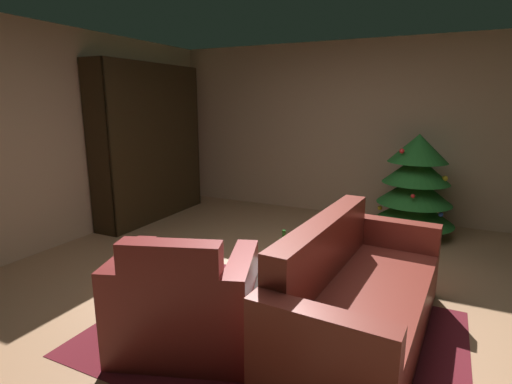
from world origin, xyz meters
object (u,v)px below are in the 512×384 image
at_px(coffee_table, 292,281).
at_px(decorated_tree, 415,185).
at_px(armchair_red, 185,305).
at_px(book_stack_on_table, 286,268).
at_px(bottle_on_table, 284,251).
at_px(bookshelf_unit, 155,143).
at_px(couch_red, 357,299).

height_order(coffee_table, decorated_tree, decorated_tree).
distance_m(coffee_table, decorated_tree, 2.79).
xyz_separation_m(armchair_red, book_stack_on_table, (0.53, 0.53, 0.16)).
relative_size(armchair_red, bottle_on_table, 3.82).
bearing_deg(bottle_on_table, coffee_table, -51.72).
bearing_deg(book_stack_on_table, coffee_table, 23.21).
xyz_separation_m(bookshelf_unit, bottle_on_table, (2.75, -1.84, -0.56)).
relative_size(armchair_red, couch_red, 0.56).
relative_size(bookshelf_unit, couch_red, 1.10).
distance_m(couch_red, decorated_tree, 2.65).
relative_size(couch_red, bottle_on_table, 6.86).
relative_size(bookshelf_unit, coffee_table, 2.80).
xyz_separation_m(book_stack_on_table, decorated_tree, (0.67, 2.72, 0.17)).
bearing_deg(bookshelf_unit, bottle_on_table, -33.78).
height_order(bookshelf_unit, book_stack_on_table, bookshelf_unit).
relative_size(coffee_table, book_stack_on_table, 3.54).
relative_size(couch_red, coffee_table, 2.54).
height_order(couch_red, bottle_on_table, couch_red).
relative_size(coffee_table, bottle_on_table, 2.70).
bearing_deg(decorated_tree, coffee_table, -103.14).
relative_size(book_stack_on_table, bottle_on_table, 0.76).
relative_size(book_stack_on_table, decorated_tree, 0.17).
bearing_deg(bookshelf_unit, book_stack_on_table, -35.50).
distance_m(armchair_red, couch_red, 1.21).
xyz_separation_m(bookshelf_unit, couch_red, (3.35, -1.93, -0.79)).
distance_m(armchair_red, bottle_on_table, 0.87).
bearing_deg(armchair_red, coffee_table, 43.99).
bearing_deg(bookshelf_unit, couch_red, -29.92).
distance_m(couch_red, coffee_table, 0.48).
bearing_deg(armchair_red, bookshelf_unit, 132.08).
bearing_deg(bookshelf_unit, armchair_red, -47.92).
relative_size(bookshelf_unit, book_stack_on_table, 9.91).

